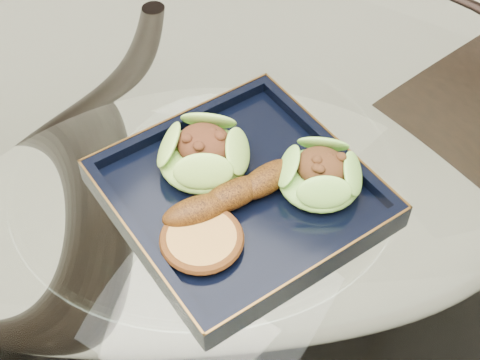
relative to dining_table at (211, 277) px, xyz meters
The scene contains 6 objects.
dining_table is the anchor object (origin of this frame).
navy_plate 0.18m from the dining_table, 29.08° to the left, with size 0.27×0.27×0.02m, color black.
lettuce_wrap_left 0.21m from the dining_table, 126.07° to the left, with size 0.10×0.10×0.04m, color #508D29.
lettuce_wrap_right 0.24m from the dining_table, 34.13° to the left, with size 0.09×0.09×0.03m, color #4F8E29.
roasted_plantain 0.20m from the dining_table, ahead, with size 0.16×0.03×0.03m, color #5C3009.
crumb_patty 0.21m from the dining_table, 60.01° to the right, with size 0.08×0.08×0.01m, color #C78C42.
Camera 1 is at (0.28, -0.39, 1.37)m, focal length 50.00 mm.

